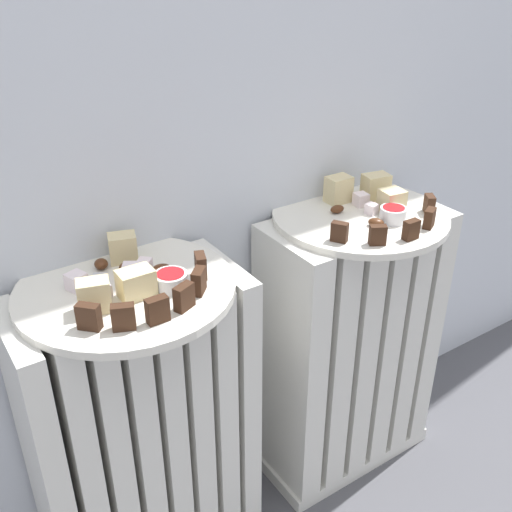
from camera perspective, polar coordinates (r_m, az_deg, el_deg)
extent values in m
cube|color=silver|center=(1.00, -19.31, -18.89)|extent=(0.03, 0.18, 0.53)
cube|color=silver|center=(1.01, -16.78, -18.09)|extent=(0.03, 0.18, 0.53)
cube|color=silver|center=(1.01, -14.30, -17.26)|extent=(0.03, 0.18, 0.53)
cube|color=silver|center=(1.02, -11.88, -16.42)|extent=(0.03, 0.18, 0.53)
cube|color=silver|center=(1.03, -9.52, -15.56)|extent=(0.03, 0.18, 0.53)
cube|color=silver|center=(1.05, -7.24, -14.70)|extent=(0.03, 0.18, 0.53)
cube|color=silver|center=(1.06, -5.03, -13.84)|extent=(0.03, 0.18, 0.53)
cube|color=silver|center=(1.08, -2.90, -12.98)|extent=(0.03, 0.18, 0.53)
cube|color=silver|center=(1.39, 7.91, -17.19)|extent=(0.36, 0.18, 0.03)
cube|color=silver|center=(1.13, 3.05, -10.48)|extent=(0.05, 0.18, 0.53)
cube|color=silver|center=(1.16, 5.45, -9.42)|extent=(0.05, 0.18, 0.53)
cube|color=silver|center=(1.19, 7.71, -8.40)|extent=(0.05, 0.18, 0.53)
cube|color=silver|center=(1.23, 9.84, -7.43)|extent=(0.05, 0.18, 0.53)
cube|color=silver|center=(1.26, 11.85, -6.50)|extent=(0.05, 0.18, 0.53)
cube|color=silver|center=(1.30, 13.73, -5.61)|extent=(0.05, 0.18, 0.53)
cylinder|color=silver|center=(0.86, -12.28, -3.05)|extent=(0.31, 0.31, 0.01)
cylinder|color=silver|center=(1.08, 9.84, 3.76)|extent=(0.31, 0.31, 0.01)
cube|color=#382114|center=(0.77, -15.63, -5.60)|extent=(0.03, 0.03, 0.04)
cube|color=#382114|center=(0.76, -12.51, -5.71)|extent=(0.03, 0.02, 0.04)
cube|color=#382114|center=(0.77, -9.36, -5.09)|extent=(0.03, 0.01, 0.04)
cube|color=#382114|center=(0.79, -6.87, -3.89)|extent=(0.03, 0.02, 0.04)
cube|color=#382114|center=(0.82, -5.46, -2.41)|extent=(0.03, 0.03, 0.04)
cube|color=#382114|center=(0.86, -5.29, -0.93)|extent=(0.02, 0.03, 0.04)
cube|color=beige|center=(0.82, -11.33, -2.56)|extent=(0.05, 0.03, 0.04)
cube|color=beige|center=(0.91, -12.56, 0.77)|extent=(0.05, 0.04, 0.04)
cube|color=beige|center=(0.80, -15.14, -3.67)|extent=(0.05, 0.04, 0.04)
cube|color=white|center=(0.86, -11.73, -1.57)|extent=(0.03, 0.03, 0.03)
cube|color=white|center=(0.86, -16.73, -2.33)|extent=(0.03, 0.03, 0.02)
cube|color=white|center=(0.89, -10.55, -0.87)|extent=(0.03, 0.03, 0.02)
cube|color=white|center=(0.84, -14.34, -3.25)|extent=(0.02, 0.02, 0.02)
ellipsoid|color=#4C2814|center=(0.91, -14.52, -0.74)|extent=(0.02, 0.03, 0.02)
ellipsoid|color=#4C2814|center=(0.88, -8.99, -1.23)|extent=(0.03, 0.02, 0.01)
ellipsoid|color=#4C2814|center=(0.89, -12.29, -1.14)|extent=(0.02, 0.03, 0.02)
cylinder|color=white|center=(0.84, -8.10, -2.36)|extent=(0.05, 0.05, 0.02)
cylinder|color=red|center=(0.83, -8.13, -2.00)|extent=(0.04, 0.04, 0.01)
cube|color=#382114|center=(0.96, 7.95, 2.28)|extent=(0.03, 0.03, 0.03)
cube|color=#382114|center=(0.96, 11.51, 1.96)|extent=(0.03, 0.03, 0.03)
cube|color=#382114|center=(0.99, 14.54, 2.43)|extent=(0.03, 0.01, 0.03)
cube|color=#382114|center=(1.04, 16.18, 3.47)|extent=(0.03, 0.02, 0.03)
cube|color=#382114|center=(1.09, 16.16, 4.75)|extent=(0.03, 0.03, 0.03)
cube|color=beige|center=(1.13, 11.32, 6.51)|extent=(0.05, 0.04, 0.05)
cube|color=beige|center=(1.08, 12.79, 5.16)|extent=(0.04, 0.04, 0.04)
cube|color=beige|center=(1.10, 7.85, 6.31)|extent=(0.05, 0.03, 0.05)
cube|color=white|center=(1.10, 9.95, 5.33)|extent=(0.03, 0.03, 0.02)
cube|color=white|center=(1.07, 10.93, 4.43)|extent=(0.02, 0.02, 0.02)
ellipsoid|color=#4C2814|center=(1.06, 7.73, 4.45)|extent=(0.03, 0.02, 0.01)
ellipsoid|color=#4C2814|center=(1.02, 11.35, 3.15)|extent=(0.03, 0.03, 0.01)
cylinder|color=white|center=(1.05, 12.90, 3.86)|extent=(0.05, 0.05, 0.03)
cylinder|color=red|center=(1.04, 12.94, 4.19)|extent=(0.04, 0.04, 0.01)
cube|color=silver|center=(0.84, -15.27, -3.68)|extent=(0.04, 0.05, 0.00)
cube|color=silver|center=(0.89, -14.69, -1.94)|extent=(0.03, 0.03, 0.00)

